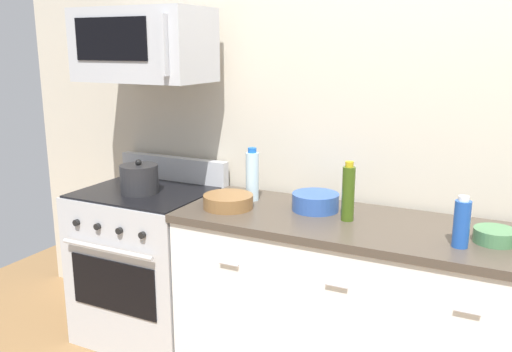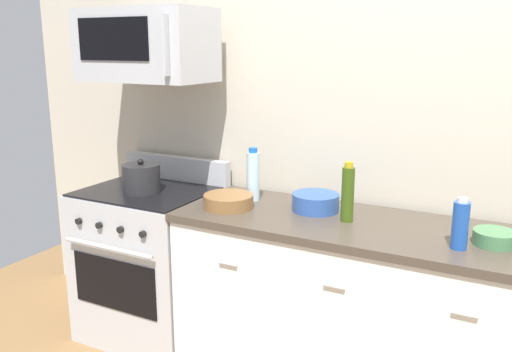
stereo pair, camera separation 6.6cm
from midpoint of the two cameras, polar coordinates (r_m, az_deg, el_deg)
name	(u,v)px [view 2 (the right image)]	position (r m, az deg, el deg)	size (l,w,h in m)	color
back_wall	(439,127)	(2.90, 19.34, 4.91)	(5.44, 0.10, 2.70)	beige
counter_unit	(409,323)	(2.79, 16.49, -14.60)	(2.35, 0.66, 0.92)	white
range_oven	(151,262)	(3.39, -10.40, -8.85)	(0.76, 0.69, 1.07)	#B7BABF
microwave	(146,45)	(3.17, -10.90, 13.37)	(0.74, 0.44, 0.40)	#B7BABF
bottle_olive_oil	(348,193)	(2.64, 10.36, -1.79)	(0.06, 0.06, 0.29)	#385114
bottle_water_clear	(253,175)	(2.95, 0.33, 0.06)	(0.07, 0.07, 0.29)	silver
bottle_soda_blue	(460,225)	(2.42, 21.45, -4.79)	(0.07, 0.07, 0.22)	#1E4CA5
bowl_wooden_salad	(228,200)	(2.84, -2.25, -2.60)	(0.26, 0.26, 0.07)	brown
bowl_blue_mixing	(316,202)	(2.80, 6.97, -2.70)	(0.24, 0.24, 0.09)	#2D519E
bowl_green_glaze	(495,237)	(2.55, 24.52, -5.90)	(0.18, 0.18, 0.06)	#477A4C
stockpot	(141,178)	(3.18, -11.40, -0.22)	(0.22, 0.22, 0.20)	#262628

